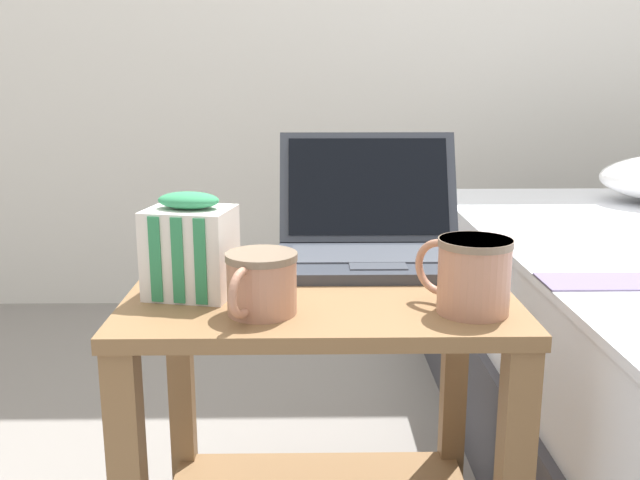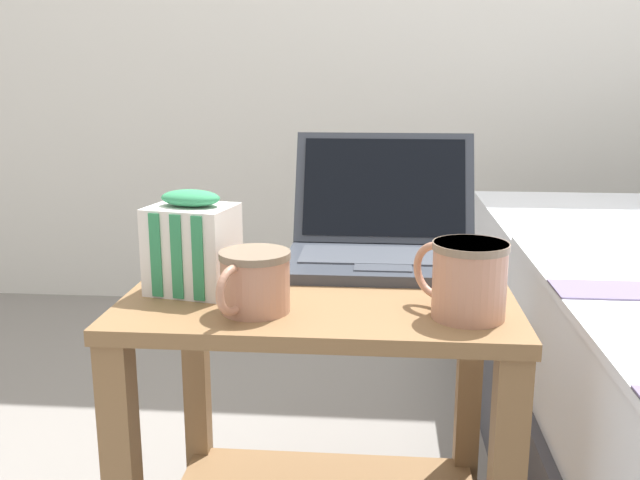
% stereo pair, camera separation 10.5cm
% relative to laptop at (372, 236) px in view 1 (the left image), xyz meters
% --- Properties ---
extents(bedside_table, '(0.58, 0.46, 0.56)m').
position_rel_laptop_xyz_m(bedside_table, '(-0.09, -0.15, -0.25)').
color(bedside_table, olive).
rests_on(bedside_table, ground_plane).
extents(laptop, '(0.33, 0.31, 0.21)m').
position_rel_laptop_xyz_m(laptop, '(0.00, 0.00, 0.00)').
color(laptop, '#333842').
rests_on(laptop, bedside_table).
extents(mug_front_left, '(0.10, 0.13, 0.09)m').
position_rel_laptop_xyz_m(mug_front_left, '(-0.18, -0.28, 0.00)').
color(mug_front_left, tan).
rests_on(mug_front_left, bedside_table).
extents(mug_front_right, '(0.12, 0.12, 0.10)m').
position_rel_laptop_xyz_m(mug_front_right, '(0.11, -0.28, 0.01)').
color(mug_front_right, tan).
rests_on(mug_front_right, bedside_table).
extents(snack_bag, '(0.14, 0.12, 0.15)m').
position_rel_laptop_xyz_m(snack_bag, '(-0.29, -0.20, 0.03)').
color(snack_bag, white).
rests_on(snack_bag, bedside_table).
extents(cell_phone, '(0.10, 0.15, 0.01)m').
position_rel_laptop_xyz_m(cell_phone, '(-0.29, -0.01, -0.04)').
color(cell_phone, '#B7BABC').
rests_on(cell_phone, bedside_table).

